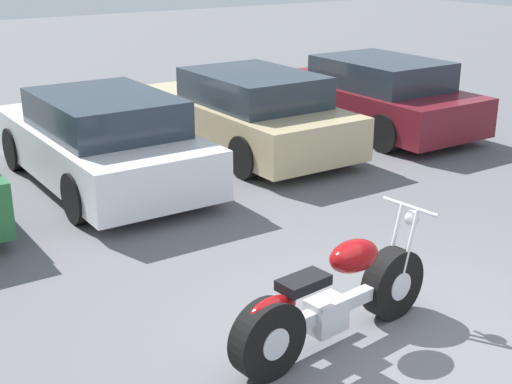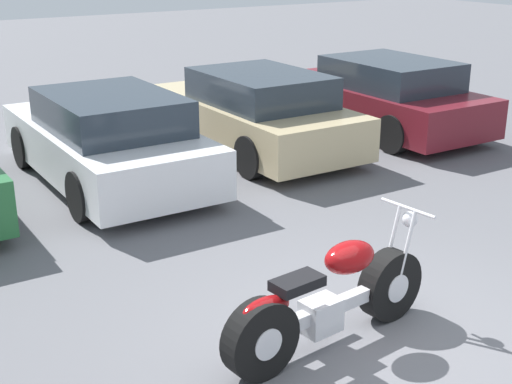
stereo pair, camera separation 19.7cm
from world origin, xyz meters
name	(u,v)px [view 2 (the right image)]	position (x,y,z in m)	size (l,w,h in m)	color
ground_plane	(395,347)	(0.00, 0.00, 0.00)	(60.00, 60.00, 0.00)	slate
motorcycle	(328,301)	(-0.49, 0.35, 0.43)	(2.24, 0.64, 1.08)	black
parked_car_white	(107,139)	(-0.44, 5.66, 0.65)	(1.94, 4.34, 1.36)	white
parked_car_champagne	(254,112)	(2.28, 5.98, 0.65)	(1.94, 4.34, 1.36)	#C6B284
parked_car_maroon	(382,96)	(5.00, 5.85, 0.65)	(1.94, 4.34, 1.36)	maroon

